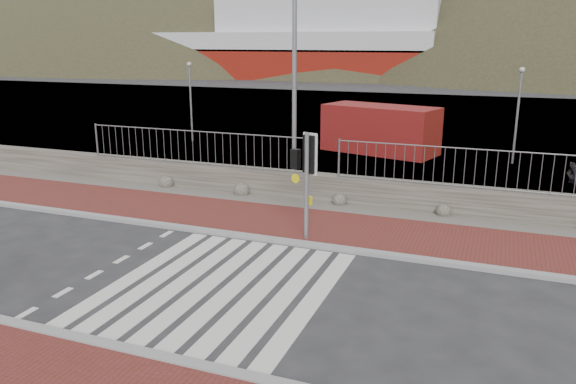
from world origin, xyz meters
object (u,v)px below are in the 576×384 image
at_px(ferry, 287,39).
at_px(traffic_signal_far, 306,163).
at_px(shipping_container, 380,129).
at_px(streetlight, 299,45).

xyz_separation_m(ferry, traffic_signal_far, (25.41, -64.52, -3.23)).
height_order(traffic_signal_far, shipping_container, traffic_signal_far).
height_order(ferry, streetlight, ferry).
distance_m(ferry, shipping_container, 57.35).
distance_m(streetlight, shipping_container, 9.15).
relative_size(traffic_signal_far, shipping_container, 0.55).
distance_m(ferry, streetlight, 64.22).
relative_size(traffic_signal_far, streetlight, 0.33).
bearing_deg(ferry, shipping_container, -64.44).
bearing_deg(traffic_signal_far, shipping_container, -69.96).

